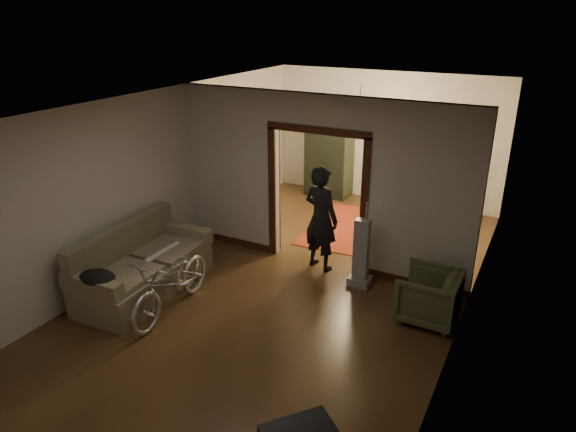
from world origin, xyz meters
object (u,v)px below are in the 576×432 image
Objects in this scene: person at (321,218)px; sofa at (144,261)px; locker at (329,153)px; bicycle at (172,282)px; desk at (421,195)px; armchair at (428,296)px.

sofa is at bearing 59.81° from person.
bicycle is at bearing -88.64° from locker.
person is (2.01, 1.92, 0.38)m from sofa.
person reaches higher than bicycle.
person reaches higher than sofa.
bicycle reaches higher than desk.
desk reaches higher than armchair.
armchair is at bearing 175.77° from person.
sofa is 1.09× the size of locker.
armchair is 0.45× the size of person.
bicycle is 5.82m from desk.
person is 3.59m from locker.
locker is at bearing -52.44° from person.
person is (1.27, 2.17, 0.42)m from bicycle.
locker reaches higher than bicycle.
person is at bearing -85.02° from desk.
armchair is at bearing -55.14° from desk.
bicycle is 0.99× the size of person.
person is at bearing 54.46° from bicycle.
bicycle reaches higher than armchair.
bicycle is 2.20× the size of armchair.
armchair is 2.13m from person.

